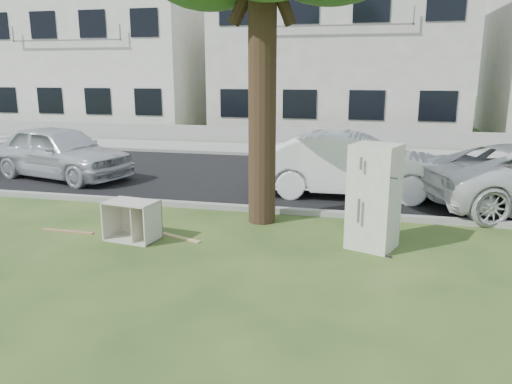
% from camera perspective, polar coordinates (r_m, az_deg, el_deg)
% --- Properties ---
extents(ground, '(120.00, 120.00, 0.00)m').
position_cam_1_polar(ground, '(8.28, 0.69, -7.05)').
color(ground, '#28491A').
extents(road, '(120.00, 7.00, 0.01)m').
position_cam_1_polar(road, '(13.98, 6.02, 1.47)').
color(road, black).
rests_on(road, ground).
extents(kerb_near, '(120.00, 0.18, 0.12)m').
position_cam_1_polar(kerb_near, '(10.57, 3.57, -2.48)').
color(kerb_near, gray).
rests_on(kerb_near, ground).
extents(kerb_far, '(120.00, 0.18, 0.12)m').
position_cam_1_polar(kerb_far, '(17.45, 7.51, 3.83)').
color(kerb_far, gray).
rests_on(kerb_far, ground).
extents(sidewalk, '(120.00, 2.80, 0.01)m').
position_cam_1_polar(sidewalk, '(18.87, 7.96, 4.56)').
color(sidewalk, gray).
rests_on(sidewalk, ground).
extents(low_wall, '(120.00, 0.15, 0.70)m').
position_cam_1_polar(low_wall, '(20.40, 8.42, 6.20)').
color(low_wall, gray).
rests_on(low_wall, ground).
extents(townhouse_left, '(10.20, 8.16, 7.04)m').
position_cam_1_polar(townhouse_left, '(28.56, -15.94, 14.29)').
color(townhouse_left, white).
rests_on(townhouse_left, ground).
extents(townhouse_center, '(11.22, 8.16, 7.44)m').
position_cam_1_polar(townhouse_center, '(25.14, 9.70, 15.23)').
color(townhouse_center, silver).
rests_on(townhouse_center, ground).
extents(fridge, '(0.92, 0.89, 1.77)m').
position_cam_1_polar(fridge, '(8.55, 13.33, -0.54)').
color(fridge, silver).
rests_on(fridge, ground).
extents(cabinet, '(0.97, 0.69, 0.70)m').
position_cam_1_polar(cabinet, '(9.12, -13.98, -3.19)').
color(cabinet, white).
rests_on(cabinet, ground).
extents(plank_a, '(1.07, 0.11, 0.02)m').
position_cam_1_polar(plank_a, '(10.01, -20.73, -4.21)').
color(plank_a, '#9B6C4B').
rests_on(plank_a, ground).
extents(plank_b, '(0.87, 0.41, 0.02)m').
position_cam_1_polar(plank_b, '(9.12, -8.62, -5.17)').
color(plank_b, tan).
rests_on(plank_b, ground).
extents(plank_c, '(0.30, 0.73, 0.02)m').
position_cam_1_polar(plank_c, '(10.14, -15.37, -3.58)').
color(plank_c, tan).
rests_on(plank_c, ground).
extents(car_center, '(4.64, 1.72, 1.52)m').
position_cam_1_polar(car_center, '(12.14, 10.98, 3.08)').
color(car_center, white).
rests_on(car_center, ground).
extents(car_left, '(4.66, 2.82, 1.48)m').
position_cam_1_polar(car_left, '(15.00, -21.49, 4.29)').
color(car_left, silver).
rests_on(car_left, ground).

